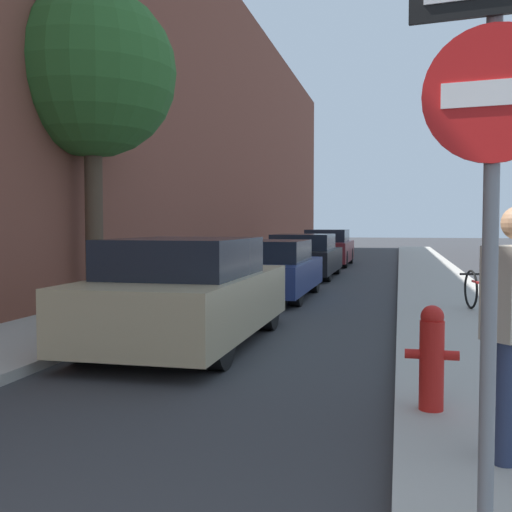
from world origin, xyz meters
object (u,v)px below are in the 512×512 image
parked_car_navy (267,270)px  fire_hydrant (432,356)px  parked_car_champagne (188,293)px  parked_car_black (304,256)px  street_tree_near (92,74)px  parked_car_maroon (328,248)px  traffic_sign_post (492,169)px  bicycle (480,292)px

parked_car_navy → fire_hydrant: (3.07, -8.02, -0.07)m
parked_car_champagne → parked_car_black: 10.72m
parked_car_champagne → street_tree_near: size_ratio=0.74×
parked_car_maroon → street_tree_near: street_tree_near is taller
parked_car_champagne → fire_hydrant: (3.01, -2.68, -0.14)m
fire_hydrant → traffic_sign_post: traffic_sign_post is taller
parked_car_champagne → street_tree_near: 5.15m
parked_car_champagne → fire_hydrant: bearing=-41.8°
fire_hydrant → traffic_sign_post: (0.13, -2.19, 1.29)m
parked_car_black → street_tree_near: (-2.62, -8.22, 3.67)m
parked_car_maroon → bicycle: (4.06, -13.14, -0.20)m
parked_car_black → street_tree_near: bearing=-107.7°
parked_car_navy → parked_car_maroon: (0.09, 10.93, 0.06)m
parked_car_navy → bicycle: bearing=-28.0°
parked_car_maroon → traffic_sign_post: 21.41m
parked_car_navy → fire_hydrant: bearing=-69.0°
parked_car_black → parked_car_maroon: size_ratio=1.03×
parked_car_black → fire_hydrant: bearing=-77.1°
parked_car_champagne → bicycle: size_ratio=2.57×
parked_car_black → traffic_sign_post: size_ratio=1.69×
parked_car_black → parked_car_navy: bearing=-90.0°
parked_car_black → traffic_sign_post: 15.97m
parked_car_champagne → bicycle: bearing=37.5°
parked_car_maroon → parked_car_champagne: bearing=-90.1°
parked_car_navy → street_tree_near: (-2.62, -2.84, 3.69)m
parked_car_black → fire_hydrant: 13.76m
parked_car_navy → traffic_sign_post: (3.20, -10.21, 1.23)m
parked_car_navy → fire_hydrant: 8.59m
parked_car_maroon → street_tree_near: size_ratio=0.75×
parked_car_maroon → street_tree_near: 14.50m
parked_car_maroon → street_tree_near: (-2.71, -13.77, 3.63)m
parked_car_champagne → traffic_sign_post: 5.91m
parked_car_navy → traffic_sign_post: 10.77m
parked_car_black → bicycle: 8.65m
parked_car_champagne → traffic_sign_post: (3.13, -4.87, 1.16)m
parked_car_navy → bicycle: 4.70m
parked_car_black → street_tree_near: size_ratio=0.77×
parked_car_champagne → parked_car_black: size_ratio=0.97×
parked_car_maroon → traffic_sign_post: (3.11, -21.15, 1.17)m
bicycle → fire_hydrant: bearing=-112.2°
fire_hydrant → bicycle: size_ratio=0.51×
traffic_sign_post → fire_hydrant: bearing=101.2°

